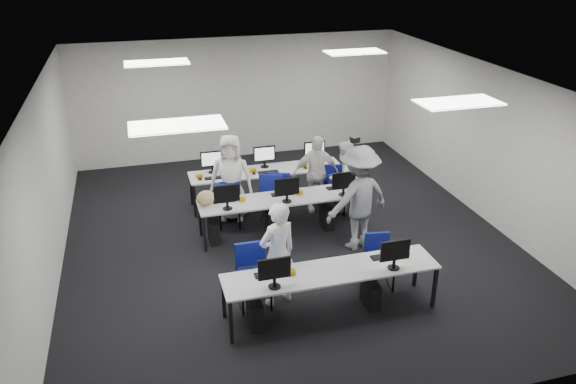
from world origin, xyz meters
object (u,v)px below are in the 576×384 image
object	(u,v)px
desk_front	(331,274)
student_3	(316,174)
chair_1	(378,270)
chair_4	(333,198)
desk_mid	(284,200)
student_2	(231,178)
chair_5	(223,207)
chair_6	(272,201)
student_0	(278,255)
chair_0	(254,287)
photographer	(358,198)
student_1	(343,177)
chair_3	(279,207)
chair_2	(230,213)
chair_7	(332,196)

from	to	relation	value
desk_front	student_3	distance (m)	3.49
desk_front	chair_1	size ratio (longest dim) A/B	3.69
chair_4	student_3	distance (m)	0.61
desk_mid	chair_1	world-z (taller)	chair_1
chair_1	student_2	distance (m)	3.56
chair_4	chair_5	size ratio (longest dim) A/B	1.14
chair_6	student_0	distance (m)	3.02
desk_front	chair_0	distance (m)	1.23
chair_4	photographer	bearing A→B (deg)	-80.17
student_2	student_1	bearing A→B (deg)	9.45
chair_3	student_0	xyz separation A→B (m)	(-0.71, -2.66, 0.55)
chair_3	student_1	distance (m)	1.45
desk_front	photographer	world-z (taller)	photographer
chair_2	chair_7	xyz separation A→B (m)	(2.15, 0.16, 0.00)
chair_1	student_1	world-z (taller)	student_1
chair_0	chair_1	size ratio (longest dim) A/B	1.12
chair_1	chair_4	xyz separation A→B (m)	(0.20, 2.73, 0.03)
chair_4	photographer	xyz separation A→B (m)	(-0.07, -1.46, 0.66)
chair_5	student_2	bearing A→B (deg)	2.98
chair_1	chair_2	distance (m)	3.31
chair_4	student_2	size ratio (longest dim) A/B	0.55
chair_6	chair_7	bearing A→B (deg)	17.67
chair_3	student_0	size ratio (longest dim) A/B	0.55
chair_0	student_3	distance (m)	3.49
chair_6	student_1	world-z (taller)	student_1
student_0	student_1	world-z (taller)	student_0
desk_mid	photographer	bearing A→B (deg)	-37.37
desk_mid	student_0	xyz separation A→B (m)	(-0.69, -2.14, 0.17)
chair_3	student_3	bearing A→B (deg)	35.20
chair_4	student_1	world-z (taller)	student_1
student_2	chair_2	bearing A→B (deg)	-90.38
photographer	student_0	bearing A→B (deg)	20.10
desk_front	chair_5	xyz separation A→B (m)	(-1.03, 3.46, -0.42)
desk_front	chair_6	distance (m)	3.39
student_1	chair_4	bearing A→B (deg)	-26.68
photographer	chair_1	bearing A→B (deg)	68.49
desk_front	chair_7	bearing A→B (deg)	69.96
chair_0	student_2	world-z (taller)	student_2
desk_front	chair_3	distance (m)	3.15
desk_front	desk_mid	size ratio (longest dim) A/B	1.00
student_0	chair_6	bearing A→B (deg)	-120.81
chair_7	chair_0	bearing A→B (deg)	-135.22
chair_6	student_0	bearing A→B (deg)	-83.51
student_2	student_3	xyz separation A→B (m)	(1.71, -0.10, -0.07)
chair_7	student_2	distance (m)	2.14
chair_3	chair_7	xyz separation A→B (m)	(1.19, 0.21, -0.02)
chair_0	photographer	world-z (taller)	photographer
chair_1	desk_front	bearing A→B (deg)	-145.14
chair_0	chair_2	bearing A→B (deg)	87.37
chair_2	photographer	bearing A→B (deg)	-21.33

